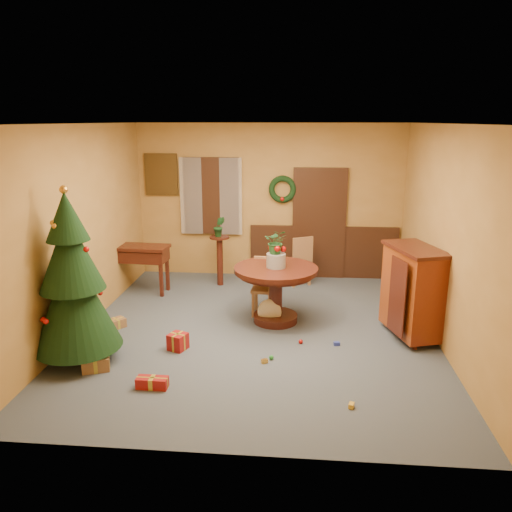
# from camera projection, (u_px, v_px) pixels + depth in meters

# --- Properties ---
(room_envelope) EXTENTS (5.50, 5.50, 5.50)m
(room_envelope) POSITION_uv_depth(u_px,v_px,m) (280.00, 220.00, 9.47)
(room_envelope) COLOR #384152
(room_envelope) RESTS_ON ground
(dining_table) EXTENTS (1.24, 1.24, 0.85)m
(dining_table) POSITION_uv_depth(u_px,v_px,m) (276.00, 284.00, 7.40)
(dining_table) COLOR black
(dining_table) RESTS_ON floor
(urn) EXTENTS (0.28, 0.28, 0.21)m
(urn) POSITION_uv_depth(u_px,v_px,m) (276.00, 260.00, 7.30)
(urn) COLOR slate
(urn) RESTS_ON dining_table
(centerpiece_plant) EXTENTS (0.33, 0.28, 0.36)m
(centerpiece_plant) POSITION_uv_depth(u_px,v_px,m) (276.00, 242.00, 7.23)
(centerpiece_plant) COLOR #1E4C23
(centerpiece_plant) RESTS_ON urn
(chair_near) EXTENTS (0.41, 0.41, 0.89)m
(chair_near) POSITION_uv_depth(u_px,v_px,m) (265.00, 284.00, 7.78)
(chair_near) COLOR #94643B
(chair_near) RESTS_ON floor
(chair_far) EXTENTS (0.54, 0.54, 0.93)m
(chair_far) POSITION_uv_depth(u_px,v_px,m) (300.00, 259.00, 9.09)
(chair_far) COLOR #94643B
(chair_far) RESTS_ON floor
(guitar) EXTENTS (0.49, 0.62, 0.83)m
(guitar) POSITION_uv_depth(u_px,v_px,m) (270.00, 296.00, 7.39)
(guitar) COLOR beige
(guitar) RESTS_ON floor
(plant_stand) EXTENTS (0.36, 0.36, 0.92)m
(plant_stand) POSITION_uv_depth(u_px,v_px,m) (220.00, 255.00, 9.08)
(plant_stand) COLOR black
(plant_stand) RESTS_ON floor
(stand_plant) EXTENTS (0.23, 0.19, 0.37)m
(stand_plant) POSITION_uv_depth(u_px,v_px,m) (219.00, 226.00, 8.94)
(stand_plant) COLOR #19471E
(stand_plant) RESTS_ON plant_stand
(christmas_tree) EXTENTS (1.07, 1.07, 2.22)m
(christmas_tree) POSITION_uv_depth(u_px,v_px,m) (73.00, 281.00, 6.05)
(christmas_tree) COLOR #382111
(christmas_tree) RESTS_ON floor
(writing_desk) EXTENTS (0.98, 0.53, 0.84)m
(writing_desk) POSITION_uv_depth(u_px,v_px,m) (141.00, 257.00, 8.67)
(writing_desk) COLOR black
(writing_desk) RESTS_ON floor
(sideboard) EXTENTS (0.81, 1.12, 1.30)m
(sideboard) POSITION_uv_depth(u_px,v_px,m) (413.00, 290.00, 6.84)
(sideboard) COLOR #5D160A
(sideboard) RESTS_ON floor
(gift_a) EXTENTS (0.38, 0.33, 0.17)m
(gift_a) POSITION_uv_depth(u_px,v_px,m) (96.00, 363.00, 6.07)
(gift_a) COLOR brown
(gift_a) RESTS_ON floor
(gift_b) EXTENTS (0.28, 0.28, 0.22)m
(gift_b) POSITION_uv_depth(u_px,v_px,m) (178.00, 342.00, 6.61)
(gift_b) COLOR maroon
(gift_b) RESTS_ON floor
(gift_c) EXTENTS (0.29, 0.30, 0.14)m
(gift_c) POSITION_uv_depth(u_px,v_px,m) (116.00, 323.00, 7.30)
(gift_c) COLOR brown
(gift_c) RESTS_ON floor
(gift_d) EXTENTS (0.36, 0.15, 0.13)m
(gift_d) POSITION_uv_depth(u_px,v_px,m) (152.00, 383.00, 5.66)
(gift_d) COLOR maroon
(gift_d) RESTS_ON floor
(toy_a) EXTENTS (0.09, 0.06, 0.05)m
(toy_a) POSITION_uv_depth(u_px,v_px,m) (337.00, 344.00, 6.74)
(toy_a) COLOR #2638A7
(toy_a) RESTS_ON floor
(toy_b) EXTENTS (0.06, 0.06, 0.06)m
(toy_b) POSITION_uv_depth(u_px,v_px,m) (271.00, 357.00, 6.33)
(toy_b) COLOR #227F2C
(toy_b) RESTS_ON floor
(toy_c) EXTENTS (0.07, 0.09, 0.05)m
(toy_c) POSITION_uv_depth(u_px,v_px,m) (351.00, 405.00, 5.28)
(toy_c) COLOR gold
(toy_c) RESTS_ON floor
(toy_d) EXTENTS (0.06, 0.06, 0.06)m
(toy_d) POSITION_uv_depth(u_px,v_px,m) (301.00, 342.00, 6.79)
(toy_d) COLOR #B8100C
(toy_d) RESTS_ON floor
(toy_e) EXTENTS (0.09, 0.08, 0.05)m
(toy_e) POSITION_uv_depth(u_px,v_px,m) (264.00, 361.00, 6.25)
(toy_e) COLOR gold
(toy_e) RESTS_ON floor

